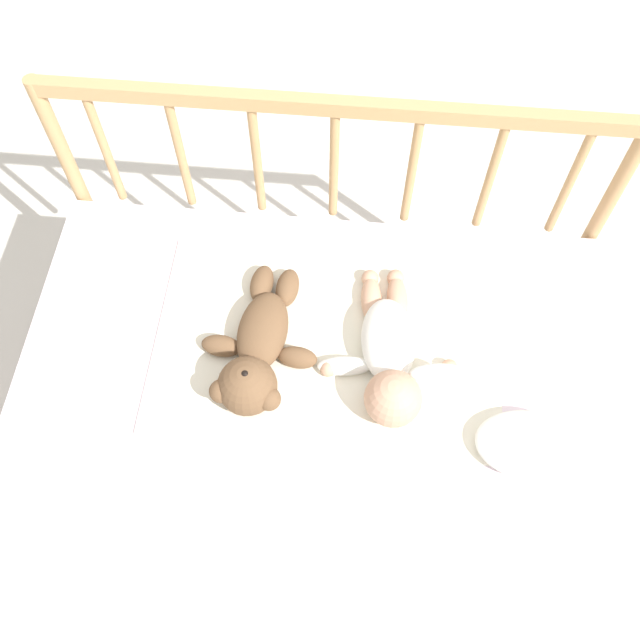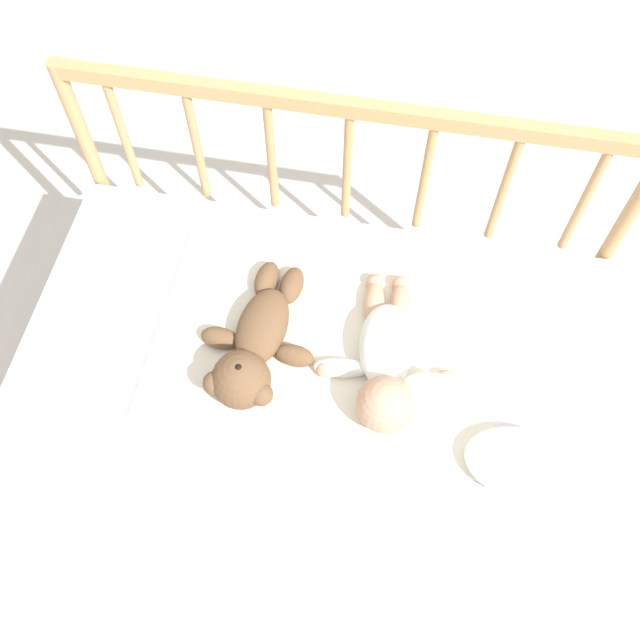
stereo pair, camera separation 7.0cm
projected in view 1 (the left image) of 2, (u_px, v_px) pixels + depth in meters
ground_plane at (320, 414)px, 2.12m from camera, size 12.00×12.00×0.00m
crib_mattress at (320, 376)px, 1.89m from camera, size 1.35×0.63×0.53m
crib_rail at (334, 183)px, 1.72m from camera, size 1.35×0.04×0.91m
blanket at (327, 343)px, 1.63m from camera, size 0.79×0.51×0.01m
teddy_bear at (257, 353)px, 1.57m from camera, size 0.27×0.40×0.13m
baby at (389, 356)px, 1.56m from camera, size 0.33×0.41×0.12m
small_pillow at (531, 445)px, 1.48m from camera, size 0.23×0.15×0.06m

